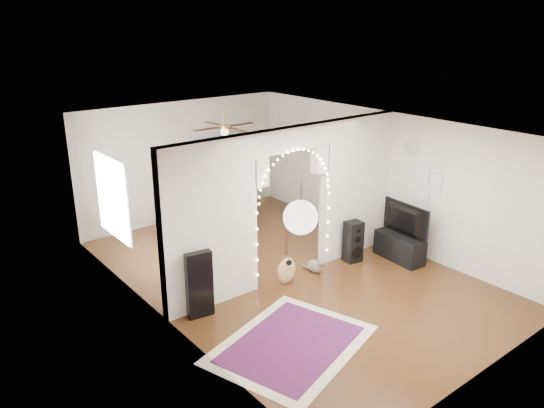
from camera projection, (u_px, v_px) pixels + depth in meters
floor at (289, 273)px, 9.66m from camera, size 7.50×7.50×0.00m
ceiling at (291, 127)px, 8.77m from camera, size 5.00×7.50×0.02m
wall_back at (183, 161)px, 11.98m from camera, size 5.00×0.02×2.70m
wall_front at (490, 283)px, 6.44m from camera, size 5.00×0.02×2.70m
wall_left at (160, 239)px, 7.74m from camera, size 0.02×7.50×2.70m
wall_right at (384, 178)px, 10.68m from camera, size 0.02×7.50×2.70m
divider_wall at (290, 200)px, 9.19m from camera, size 5.00×0.20×2.70m
fairy_lights at (295, 195)px, 9.05m from camera, size 1.64×0.04×1.60m
window at (112, 198)px, 9.04m from camera, size 0.04×1.20×1.40m
wall_clock at (411, 147)px, 9.98m from camera, size 0.03×0.31×0.31m
picture_frames at (426, 183)px, 9.88m from camera, size 0.02×0.50×0.70m
paper_lantern at (301, 217)px, 6.03m from camera, size 0.40×0.40×0.40m
ceiling_fan at (224, 127)px, 10.34m from camera, size 1.10×1.10×0.30m
area_rug at (291, 344)px, 7.54m from camera, size 2.65×2.29×0.02m
guitar_case at (199, 285)px, 8.11m from camera, size 0.43×0.20×1.08m
acoustic_guitar at (286, 260)px, 9.16m from camera, size 0.43×0.26×1.01m
tabby_cat at (316, 266)px, 9.65m from camera, size 0.26×0.51×0.33m
floor_speaker at (353, 242)px, 10.04m from camera, size 0.35×0.32×0.80m
media_console at (399, 247)px, 10.15m from camera, size 0.49×1.03×0.50m
tv at (402, 220)px, 9.96m from camera, size 0.23×1.08×0.62m
bookcase at (203, 181)px, 12.16m from camera, size 1.74×0.61×1.74m
dining_table at (204, 198)px, 11.57m from camera, size 1.25×0.88×0.76m
flower_vase at (204, 191)px, 11.52m from camera, size 0.19×0.19×0.19m
dining_chair_left at (191, 230)px, 10.89m from camera, size 0.70×0.71×0.56m
dining_chair_right at (198, 224)px, 11.38m from camera, size 0.62×0.63×0.45m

